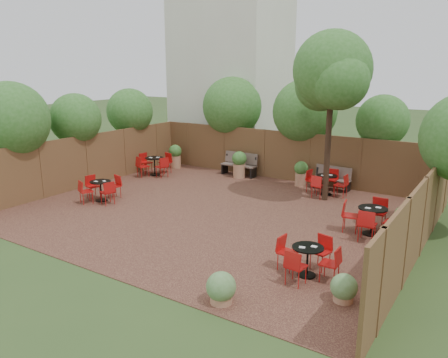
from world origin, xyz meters
The scene contains 13 objects.
ground centered at (0.00, 0.00, 0.00)m, with size 80.00×80.00×0.00m, color #354F23.
courtyard_paving centered at (0.00, 0.00, 0.01)m, with size 12.00×10.00×0.02m, color black.
fence_back centered at (0.00, 5.00, 1.00)m, with size 12.00×0.08×2.00m, color brown.
fence_left centered at (-6.00, 0.00, 1.00)m, with size 0.08×10.00×2.00m, color brown.
fence_right centered at (6.00, 0.00, 1.00)m, with size 0.08×10.00×2.00m, color brown.
neighbour_building centered at (-4.50, 8.00, 4.00)m, with size 5.00×4.00×8.00m, color beige.
overhang_foliage centered at (-1.62, 2.79, 2.72)m, with size 15.80×10.81×2.62m.
courtyard_tree centered at (2.39, 3.18, 4.24)m, with size 2.73×2.63×5.69m.
park_bench_left centered at (-1.94, 4.63, 0.52)m, with size 1.57×0.51×0.97m.
park_bench_right centered at (2.12, 4.62, 0.47)m, with size 1.43×0.54×0.87m.
bistro_tables centered at (0.41, 0.90, 0.45)m, with size 11.23×7.81×0.89m.
planters centered at (-0.59, 3.55, 0.58)m, with size 11.16×4.28×1.10m.
low_shrubs centered at (4.56, -3.33, 0.31)m, with size 3.10×3.20×0.64m.
Camera 1 is at (7.51, -11.13, 4.56)m, focal length 35.56 mm.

